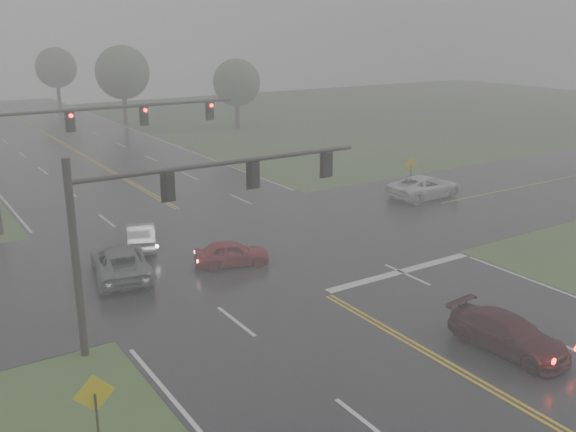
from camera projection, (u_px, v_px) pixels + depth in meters
main_road at (258, 256)px, 32.22m from camera, size 18.00×160.00×0.02m
cross_street at (239, 245)px, 33.83m from camera, size 120.00×14.00×0.02m
stop_bar at (401, 272)px, 30.06m from camera, size 8.50×0.50×0.01m
sedan_maroon at (507, 351)px, 22.83m from camera, size 2.23×4.60×1.29m
sedan_red at (232, 266)px, 30.90m from camera, size 3.88×2.56×1.23m
sedan_silver at (142, 248)px, 33.38m from camera, size 2.58×4.19×1.30m
car_grey at (121, 277)px, 29.50m from camera, size 3.38×5.52×1.43m
pickup_white at (425, 198)px, 42.97m from camera, size 5.42×2.59×1.49m
signal_gantry_near at (172, 205)px, 23.02m from camera, size 11.76×0.31×7.05m
signal_gantry_far at (77, 133)px, 36.53m from camera, size 14.74×0.37×7.40m
sign_diamond_west at (96, 404)px, 16.58m from camera, size 1.07×0.12×2.57m
sign_diamond_east at (411, 169)px, 43.29m from camera, size 1.08×0.24×2.63m
tree_ne_a at (122, 72)px, 73.08m from camera, size 6.12×6.12×8.99m
tree_e_near at (237, 83)px, 70.38m from camera, size 5.20×5.20×7.64m
tree_n_far at (56, 68)px, 89.11m from camera, size 5.57×5.57×8.19m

